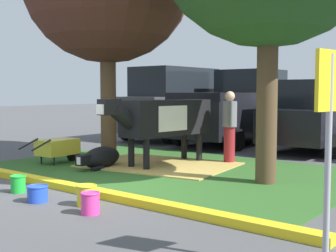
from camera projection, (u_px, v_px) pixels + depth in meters
The scene contains 16 objects.
ground_plane at pixel (96, 184), 8.44m from camera, with size 80.00×80.00×0.00m, color #4C4C4F.
grass_island at pixel (171, 169), 9.97m from camera, with size 7.75×5.11×0.02m, color #2D5B23.
curb_yellow at pixel (72, 187), 7.88m from camera, with size 8.95×0.24×0.12m, color yellow.
hay_bedding at pixel (160, 165), 10.47m from camera, with size 3.20×2.40×0.04m, color tan.
cow_holstein at pixel (163, 118), 10.44m from camera, with size 0.91×3.14×1.54m.
calf_lying at pixel (101, 158), 10.15m from camera, with size 0.62×1.33×0.48m.
person_handler at pixel (230, 125), 10.78m from camera, with size 0.39×0.41×1.70m.
wheelbarrow at pixel (58, 147), 10.79m from camera, with size 0.66×1.61×0.63m.
parking_sign at pixel (329, 117), 4.23m from camera, with size 0.12×0.44×2.08m.
bucket_green at pixel (18, 184), 7.75m from camera, with size 0.27×0.27×0.29m.
bucket_blue at pixel (38, 193), 7.10m from camera, with size 0.34×0.34×0.26m.
bucket_yellow at pixel (87, 195), 6.86m from camera, with size 0.32×0.32×0.31m.
bucket_pink at pixel (90, 203), 6.39m from camera, with size 0.28×0.28×0.31m.
suv_dark_grey at pixel (175, 103), 16.40m from camera, with size 2.18×4.63×2.52m.
pickup_truck_black at pixel (238, 109), 15.07m from camera, with size 2.29×5.43×2.42m.
sedan_blue at pixel (317, 116), 13.23m from camera, with size 2.08×4.43×2.02m.
Camera 1 is at (6.28, -5.64, 1.71)m, focal length 49.22 mm.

